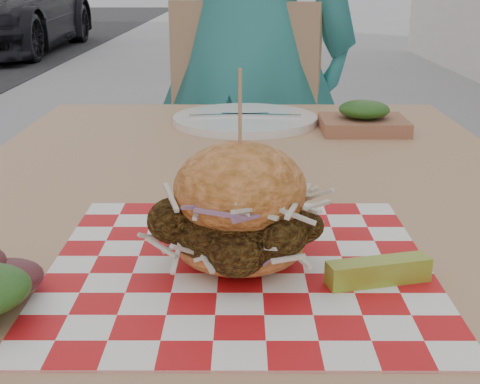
{
  "coord_description": "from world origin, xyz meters",
  "views": [
    {
      "loc": [
        -0.34,
        -0.58,
        1.02
      ],
      "look_at": [
        -0.34,
        0.01,
        0.82
      ],
      "focal_mm": 50.0,
      "sensor_mm": 36.0,
      "label": 1
    }
  ],
  "objects_px": {
    "diner": "(245,39)",
    "car_dark": "(4,6)",
    "patio_chair": "(254,154)",
    "patio_table": "(246,245)",
    "sandwich": "(240,214)"
  },
  "relations": [
    {
      "from": "diner",
      "to": "patio_table",
      "type": "distance_m",
      "value": 1.06
    },
    {
      "from": "car_dark",
      "to": "sandwich",
      "type": "bearing_deg",
      "value": -69.92
    },
    {
      "from": "patio_chair",
      "to": "car_dark",
      "type": "bearing_deg",
      "value": 128.88
    },
    {
      "from": "patio_table",
      "to": "sandwich",
      "type": "bearing_deg",
      "value": -91.9
    },
    {
      "from": "patio_table",
      "to": "patio_chair",
      "type": "xyz_separation_m",
      "value": [
        0.03,
        0.93,
        -0.12
      ]
    },
    {
      "from": "car_dark",
      "to": "patio_chair",
      "type": "bearing_deg",
      "value": -66.96
    },
    {
      "from": "car_dark",
      "to": "patio_table",
      "type": "distance_m",
      "value": 9.25
    },
    {
      "from": "sandwich",
      "to": "patio_chair",
      "type": "bearing_deg",
      "value": 88.29
    },
    {
      "from": "diner",
      "to": "car_dark",
      "type": "distance_m",
      "value": 8.29
    },
    {
      "from": "patio_chair",
      "to": "sandwich",
      "type": "relative_size",
      "value": 5.1
    },
    {
      "from": "car_dark",
      "to": "patio_chair",
      "type": "height_order",
      "value": "car_dark"
    },
    {
      "from": "patio_chair",
      "to": "patio_table",
      "type": "bearing_deg",
      "value": -75.84
    },
    {
      "from": "car_dark",
      "to": "patio_chair",
      "type": "relative_size",
      "value": 4.47
    },
    {
      "from": "diner",
      "to": "car_dark",
      "type": "bearing_deg",
      "value": -50.59
    },
    {
      "from": "patio_table",
      "to": "sandwich",
      "type": "height_order",
      "value": "sandwich"
    }
  ]
}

